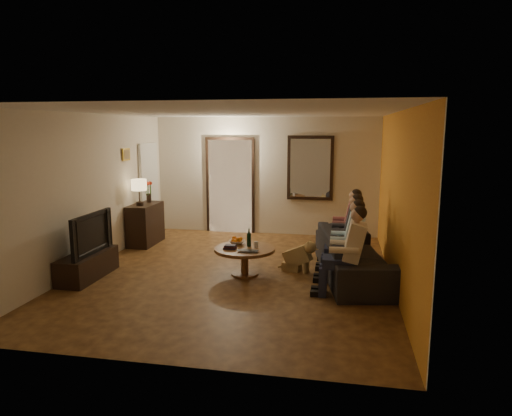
% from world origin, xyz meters
% --- Properties ---
extents(floor, '(5.00, 6.00, 0.01)m').
position_xyz_m(floor, '(0.00, 0.00, 0.00)').
color(floor, '#3E2310').
rests_on(floor, ground).
extents(ceiling, '(5.00, 6.00, 0.01)m').
position_xyz_m(ceiling, '(0.00, 0.00, 2.60)').
color(ceiling, white).
rests_on(ceiling, back_wall).
extents(back_wall, '(5.00, 0.02, 2.60)m').
position_xyz_m(back_wall, '(0.00, 3.00, 1.30)').
color(back_wall, beige).
rests_on(back_wall, floor).
extents(front_wall, '(5.00, 0.02, 2.60)m').
position_xyz_m(front_wall, '(0.00, -3.00, 1.30)').
color(front_wall, beige).
rests_on(front_wall, floor).
extents(left_wall, '(0.02, 6.00, 2.60)m').
position_xyz_m(left_wall, '(-2.50, 0.00, 1.30)').
color(left_wall, beige).
rests_on(left_wall, floor).
extents(right_wall, '(0.02, 6.00, 2.60)m').
position_xyz_m(right_wall, '(2.50, 0.00, 1.30)').
color(right_wall, beige).
rests_on(right_wall, floor).
extents(orange_accent, '(0.01, 6.00, 2.60)m').
position_xyz_m(orange_accent, '(2.49, 0.00, 1.30)').
color(orange_accent, orange).
rests_on(orange_accent, right_wall).
extents(kitchen_doorway, '(1.00, 0.06, 2.10)m').
position_xyz_m(kitchen_doorway, '(-0.80, 2.98, 1.05)').
color(kitchen_doorway, '#FFE0A5').
rests_on(kitchen_doorway, floor).
extents(door_trim, '(1.12, 0.04, 2.22)m').
position_xyz_m(door_trim, '(-0.80, 2.97, 1.05)').
color(door_trim, black).
rests_on(door_trim, floor).
extents(fridge_glimpse, '(0.45, 0.03, 1.70)m').
position_xyz_m(fridge_glimpse, '(-0.55, 2.98, 0.90)').
color(fridge_glimpse, silver).
rests_on(fridge_glimpse, floor).
extents(mirror_frame, '(1.00, 0.05, 1.40)m').
position_xyz_m(mirror_frame, '(1.00, 2.96, 1.50)').
color(mirror_frame, black).
rests_on(mirror_frame, back_wall).
extents(mirror_glass, '(0.86, 0.02, 1.26)m').
position_xyz_m(mirror_glass, '(1.00, 2.93, 1.50)').
color(mirror_glass, white).
rests_on(mirror_glass, back_wall).
extents(white_door, '(0.06, 0.85, 2.04)m').
position_xyz_m(white_door, '(-2.46, 2.30, 1.02)').
color(white_door, white).
rests_on(white_door, floor).
extents(framed_art, '(0.03, 0.28, 0.24)m').
position_xyz_m(framed_art, '(-2.47, 1.30, 1.85)').
color(framed_art, '#B28C33').
rests_on(framed_art, left_wall).
extents(art_canvas, '(0.01, 0.22, 0.18)m').
position_xyz_m(art_canvas, '(-2.46, 1.30, 1.85)').
color(art_canvas, brown).
rests_on(art_canvas, left_wall).
extents(dresser, '(0.45, 0.94, 0.83)m').
position_xyz_m(dresser, '(-2.25, 1.57, 0.42)').
color(dresser, black).
rests_on(dresser, floor).
extents(table_lamp, '(0.30, 0.30, 0.54)m').
position_xyz_m(table_lamp, '(-2.25, 1.35, 1.10)').
color(table_lamp, beige).
rests_on(table_lamp, dresser).
extents(flower_vase, '(0.14, 0.14, 0.44)m').
position_xyz_m(flower_vase, '(-2.25, 1.79, 1.05)').
color(flower_vase, red).
rests_on(flower_vase, dresser).
extents(tv_stand, '(0.45, 1.20, 0.40)m').
position_xyz_m(tv_stand, '(-2.25, -0.64, 0.20)').
color(tv_stand, black).
rests_on(tv_stand, floor).
extents(tv, '(1.12, 0.15, 0.65)m').
position_xyz_m(tv, '(-2.25, -0.64, 0.72)').
color(tv, black).
rests_on(tv, tv_stand).
extents(sofa, '(2.58, 1.37, 0.72)m').
position_xyz_m(sofa, '(1.92, 0.19, 0.36)').
color(sofa, black).
rests_on(sofa, floor).
extents(person_a, '(0.60, 0.40, 1.20)m').
position_xyz_m(person_a, '(1.82, -0.71, 0.60)').
color(person_a, tan).
rests_on(person_a, sofa).
extents(person_b, '(0.60, 0.40, 1.20)m').
position_xyz_m(person_b, '(1.82, -0.11, 0.60)').
color(person_b, tan).
rests_on(person_b, sofa).
extents(person_c, '(0.60, 0.40, 1.20)m').
position_xyz_m(person_c, '(1.82, 0.49, 0.60)').
color(person_c, tan).
rests_on(person_c, sofa).
extents(person_d, '(0.60, 0.40, 1.20)m').
position_xyz_m(person_d, '(1.82, 1.09, 0.60)').
color(person_d, tan).
rests_on(person_d, sofa).
extents(dog, '(0.61, 0.39, 0.56)m').
position_xyz_m(dog, '(1.00, 0.30, 0.28)').
color(dog, '#9A7847').
rests_on(dog, floor).
extents(coffee_table, '(1.08, 1.08, 0.45)m').
position_xyz_m(coffee_table, '(0.18, -0.03, 0.23)').
color(coffee_table, brown).
rests_on(coffee_table, floor).
extents(bowl, '(0.26, 0.26, 0.06)m').
position_xyz_m(bowl, '(-0.00, 0.19, 0.48)').
color(bowl, white).
rests_on(bowl, coffee_table).
extents(oranges, '(0.20, 0.20, 0.08)m').
position_xyz_m(oranges, '(-0.00, 0.19, 0.55)').
color(oranges, orange).
rests_on(oranges, bowl).
extents(wine_bottle, '(0.07, 0.07, 0.31)m').
position_xyz_m(wine_bottle, '(0.23, 0.07, 0.60)').
color(wine_bottle, black).
rests_on(wine_bottle, coffee_table).
extents(wine_glass, '(0.06, 0.06, 0.10)m').
position_xyz_m(wine_glass, '(0.36, 0.02, 0.50)').
color(wine_glass, silver).
rests_on(wine_glass, coffee_table).
extents(book_stack, '(0.20, 0.15, 0.07)m').
position_xyz_m(book_stack, '(-0.04, -0.13, 0.48)').
color(book_stack, black).
rests_on(book_stack, coffee_table).
extents(laptop, '(0.33, 0.22, 0.03)m').
position_xyz_m(laptop, '(0.28, -0.31, 0.46)').
color(laptop, black).
rests_on(laptop, coffee_table).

